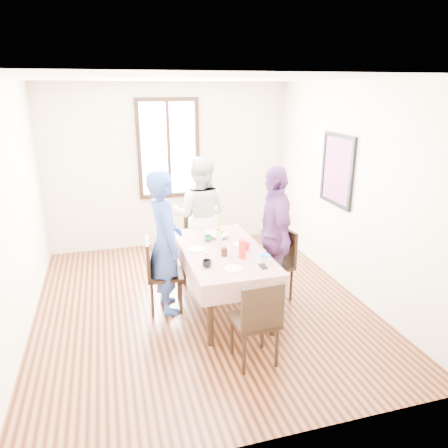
{
  "coord_description": "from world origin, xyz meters",
  "views": [
    {
      "loc": [
        -1.01,
        -4.61,
        2.62
      ],
      "look_at": [
        0.25,
        -0.19,
        1.1
      ],
      "focal_mm": 33.42,
      "sensor_mm": 36.0,
      "label": 1
    }
  ],
  "objects_px": {
    "chair_near": "(254,320)",
    "person_left": "(165,242)",
    "chair_far": "(202,242)",
    "person_right": "(273,235)",
    "chair_right": "(273,265)",
    "dining_table": "(223,279)",
    "chair_left": "(165,274)",
    "person_far": "(202,216)"
  },
  "relations": [
    {
      "from": "dining_table",
      "to": "person_left",
      "type": "distance_m",
      "value": 0.84
    },
    {
      "from": "chair_right",
      "to": "person_right",
      "type": "xyz_separation_m",
      "value": [
        -0.02,
        -0.0,
        0.41
      ]
    },
    {
      "from": "dining_table",
      "to": "person_left",
      "type": "bearing_deg",
      "value": 167.06
    },
    {
      "from": "chair_left",
      "to": "person_right",
      "type": "xyz_separation_m",
      "value": [
        1.35,
        -0.1,
        0.41
      ]
    },
    {
      "from": "dining_table",
      "to": "chair_right",
      "type": "distance_m",
      "value": 0.69
    },
    {
      "from": "chair_right",
      "to": "person_left",
      "type": "distance_m",
      "value": 1.42
    },
    {
      "from": "chair_near",
      "to": "person_right",
      "type": "distance_m",
      "value": 1.41
    },
    {
      "from": "chair_far",
      "to": "person_right",
      "type": "xyz_separation_m",
      "value": [
        0.67,
        -1.07,
        0.41
      ]
    },
    {
      "from": "chair_left",
      "to": "chair_right",
      "type": "distance_m",
      "value": 1.38
    },
    {
      "from": "dining_table",
      "to": "chair_near",
      "type": "height_order",
      "value": "chair_near"
    },
    {
      "from": "dining_table",
      "to": "person_right",
      "type": "xyz_separation_m",
      "value": [
        0.67,
        0.05,
        0.49
      ]
    },
    {
      "from": "chair_right",
      "to": "chair_far",
      "type": "distance_m",
      "value": 1.27
    },
    {
      "from": "chair_near",
      "to": "person_left",
      "type": "bearing_deg",
      "value": 114.82
    },
    {
      "from": "person_left",
      "to": "chair_right",
      "type": "bearing_deg",
      "value": -98.94
    },
    {
      "from": "person_far",
      "to": "person_right",
      "type": "bearing_deg",
      "value": 145.26
    },
    {
      "from": "dining_table",
      "to": "chair_left",
      "type": "distance_m",
      "value": 0.71
    },
    {
      "from": "chair_near",
      "to": "person_far",
      "type": "height_order",
      "value": "person_far"
    },
    {
      "from": "person_left",
      "to": "person_far",
      "type": "xyz_separation_m",
      "value": [
        0.67,
        0.95,
        -0.01
      ]
    },
    {
      "from": "chair_right",
      "to": "person_right",
      "type": "relative_size",
      "value": 0.53
    },
    {
      "from": "dining_table",
      "to": "chair_near",
      "type": "distance_m",
      "value": 1.13
    },
    {
      "from": "chair_right",
      "to": "person_far",
      "type": "bearing_deg",
      "value": 25.14
    },
    {
      "from": "chair_near",
      "to": "chair_left",
      "type": "bearing_deg",
      "value": 115.46
    },
    {
      "from": "chair_left",
      "to": "person_left",
      "type": "height_order",
      "value": "person_left"
    },
    {
      "from": "chair_left",
      "to": "chair_far",
      "type": "relative_size",
      "value": 1.0
    },
    {
      "from": "person_far",
      "to": "person_left",
      "type": "bearing_deg",
      "value": 77.84
    },
    {
      "from": "chair_left",
      "to": "person_left",
      "type": "distance_m",
      "value": 0.41
    },
    {
      "from": "person_right",
      "to": "chair_far",
      "type": "bearing_deg",
      "value": -140.26
    },
    {
      "from": "chair_far",
      "to": "person_far",
      "type": "height_order",
      "value": "person_far"
    },
    {
      "from": "person_left",
      "to": "person_far",
      "type": "height_order",
      "value": "person_left"
    },
    {
      "from": "person_far",
      "to": "chair_far",
      "type": "bearing_deg",
      "value": -67.1
    },
    {
      "from": "dining_table",
      "to": "chair_right",
      "type": "bearing_deg",
      "value": 4.26
    },
    {
      "from": "dining_table",
      "to": "person_right",
      "type": "height_order",
      "value": "person_right"
    },
    {
      "from": "person_left",
      "to": "person_right",
      "type": "distance_m",
      "value": 1.34
    },
    {
      "from": "dining_table",
      "to": "person_far",
      "type": "distance_m",
      "value": 1.2
    },
    {
      "from": "chair_near",
      "to": "person_right",
      "type": "relative_size",
      "value": 0.53
    },
    {
      "from": "dining_table",
      "to": "chair_near",
      "type": "relative_size",
      "value": 1.8
    },
    {
      "from": "dining_table",
      "to": "chair_far",
      "type": "bearing_deg",
      "value": 90.0
    },
    {
      "from": "chair_left",
      "to": "person_left",
      "type": "xyz_separation_m",
      "value": [
        0.02,
        0.0,
        0.41
      ]
    },
    {
      "from": "chair_far",
      "to": "person_far",
      "type": "xyz_separation_m",
      "value": [
        0.0,
        -0.02,
        0.4
      ]
    },
    {
      "from": "chair_right",
      "to": "person_far",
      "type": "xyz_separation_m",
      "value": [
        -0.69,
        1.05,
        0.4
      ]
    },
    {
      "from": "chair_far",
      "to": "chair_near",
      "type": "height_order",
      "value": "same"
    },
    {
      "from": "chair_far",
      "to": "chair_near",
      "type": "relative_size",
      "value": 1.0
    }
  ]
}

